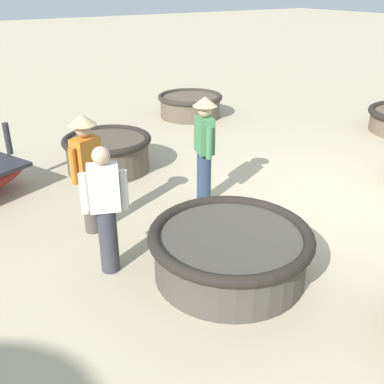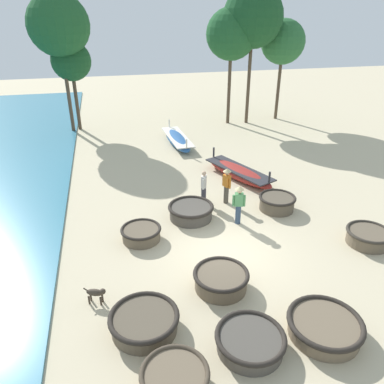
# 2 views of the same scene
# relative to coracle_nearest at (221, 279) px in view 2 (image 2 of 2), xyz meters

# --- Properties ---
(ground_plane) EXTENTS (80.00, 80.00, 0.00)m
(ground_plane) POSITION_rel_coracle_nearest_xyz_m (0.70, 1.68, -0.33)
(ground_plane) COLOR #C6B793
(coracle_nearest) EXTENTS (1.76, 1.76, 0.60)m
(coracle_nearest) POSITION_rel_coracle_nearest_xyz_m (0.00, 0.00, 0.00)
(coracle_nearest) COLOR brown
(coracle_nearest) RESTS_ON ground
(coracle_tilted) EXTENTS (2.04, 2.04, 0.52)m
(coracle_tilted) POSITION_rel_coracle_nearest_xyz_m (2.15, -2.44, -0.04)
(coracle_tilted) COLOR brown
(coracle_tilted) RESTS_ON ground
(coracle_front_left) EXTENTS (1.63, 1.63, 0.57)m
(coracle_front_left) POSITION_rel_coracle_nearest_xyz_m (6.07, 1.11, -0.02)
(coracle_front_left) COLOR brown
(coracle_front_left) RESTS_ON ground
(coracle_upturned) EXTENTS (1.54, 1.54, 0.52)m
(coracle_upturned) POSITION_rel_coracle_nearest_xyz_m (-2.13, 3.29, -0.05)
(coracle_upturned) COLOR brown
(coracle_upturned) RESTS_ON ground
(coracle_weathered) EXTENTS (1.64, 1.64, 0.53)m
(coracle_weathered) POSITION_rel_coracle_nearest_xyz_m (-2.06, -3.07, -0.04)
(coracle_weathered) COLOR brown
(coracle_weathered) RESTS_ON ground
(coracle_beside_post) EXTENTS (1.85, 1.85, 0.50)m
(coracle_beside_post) POSITION_rel_coracle_nearest_xyz_m (0.03, -2.43, -0.06)
(coracle_beside_post) COLOR #4C473F
(coracle_beside_post) RESTS_ON ground
(coracle_front_right) EXTENTS (1.60, 1.60, 0.64)m
(coracle_front_right) POSITION_rel_coracle_nearest_xyz_m (3.88, 4.32, 0.02)
(coracle_front_right) COLOR brown
(coracle_front_right) RESTS_ON ground
(coracle_center) EXTENTS (1.95, 1.95, 0.54)m
(coracle_center) POSITION_rel_coracle_nearest_xyz_m (-2.54, -1.16, -0.03)
(coracle_center) COLOR brown
(coracle_center) RESTS_ON ground
(coracle_far_right) EXTENTS (1.91, 1.91, 0.60)m
(coracle_far_right) POSITION_rel_coracle_nearest_xyz_m (0.07, 4.45, -0.00)
(coracle_far_right) COLOR #4C473F
(coracle_far_right) RESTS_ON ground
(long_boat_blue_hull) EXTENTS (1.37, 4.84, 1.03)m
(long_boat_blue_hull) POSITION_rel_coracle_nearest_xyz_m (1.35, 13.84, -0.03)
(long_boat_blue_hull) COLOR #285693
(long_boat_blue_hull) RESTS_ON ground
(long_boat_red_hull) EXTENTS (2.75, 4.58, 1.07)m
(long_boat_red_hull) POSITION_rel_coracle_nearest_xyz_m (3.39, 7.84, -0.01)
(long_boat_red_hull) COLOR maroon
(long_boat_red_hull) RESTS_ON ground
(fisherman_standing_left) EXTENTS (0.51, 0.36, 1.67)m
(fisherman_standing_left) POSITION_rel_coracle_nearest_xyz_m (1.84, 3.60, 0.63)
(fisherman_standing_left) COLOR #2D425B
(fisherman_standing_left) RESTS_ON ground
(fisherman_hauling) EXTENTS (0.33, 0.50, 1.57)m
(fisherman_hauling) POSITION_rel_coracle_nearest_xyz_m (0.92, 5.60, 0.51)
(fisherman_hauling) COLOR #383842
(fisherman_hauling) RESTS_ON ground
(fisherman_crouching) EXTENTS (0.36, 0.50, 1.67)m
(fisherman_crouching) POSITION_rel_coracle_nearest_xyz_m (1.91, 5.42, 0.63)
(fisherman_crouching) COLOR #4C473D
(fisherman_crouching) RESTS_ON ground
(dog) EXTENTS (0.65, 0.37, 0.55)m
(dog) POSITION_rel_coracle_nearest_xyz_m (-3.80, 0.19, 0.04)
(dog) COLOR #3D3328
(dog) RESTS_ON ground
(tree_leftmost) EXTENTS (3.90, 3.90, 8.88)m
(tree_leftmost) POSITION_rel_coracle_nearest_xyz_m (-5.30, 18.09, 6.58)
(tree_leftmost) COLOR #4C3D2D
(tree_leftmost) RESTS_ON ground
(tree_right_mid) EXTENTS (3.19, 3.19, 7.26)m
(tree_right_mid) POSITION_rel_coracle_nearest_xyz_m (10.11, 18.10, 5.31)
(tree_right_mid) COLOR #4C3D2D
(tree_right_mid) RESTS_ON ground
(tree_left_mid) EXTENTS (2.65, 2.65, 6.03)m
(tree_left_mid) POSITION_rel_coracle_nearest_xyz_m (-4.87, 18.64, 4.35)
(tree_left_mid) COLOR #4C3D2D
(tree_left_mid) RESTS_ON ground
(tree_rightmost) EXTENTS (4.12, 4.12, 9.38)m
(tree_rightmost) POSITION_rel_coracle_nearest_xyz_m (7.43, 17.51, 6.97)
(tree_rightmost) COLOR #4C3D2D
(tree_rightmost) RESTS_ON ground
(tree_center) EXTENTS (3.52, 3.52, 8.02)m
(tree_center) POSITION_rel_coracle_nearest_xyz_m (6.03, 17.75, 5.91)
(tree_center) COLOR #4C3D2D
(tree_center) RESTS_ON ground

